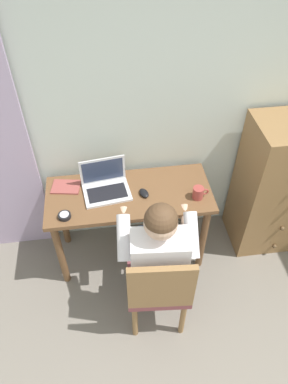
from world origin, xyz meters
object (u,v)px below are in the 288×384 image
at_px(notebook_pad, 66,187).
at_px(chair, 159,287).
at_px(laptop, 106,185).
at_px(person_seated, 157,248).
at_px(computer_mouse, 144,193).
at_px(coffee_mug, 198,193).
at_px(dresser, 278,186).
at_px(desk_clock, 65,216).
at_px(desk, 129,204).

bearing_deg(notebook_pad, chair, -43.44).
bearing_deg(laptop, notebook_pad, 167.37).
bearing_deg(person_seated, chair, -94.27).
distance_m(computer_mouse, coffee_mug, 0.40).
relative_size(dresser, coffee_mug, 10.21).
bearing_deg(desk_clock, notebook_pad, 89.24).
distance_m(person_seated, notebook_pad, 0.86).
bearing_deg(desk, dresser, 2.03).
distance_m(desk, chair, 0.68).
height_order(person_seated, coffee_mug, person_seated).
bearing_deg(notebook_pad, laptop, -2.94).
relative_size(desk, computer_mouse, 12.40).
bearing_deg(computer_mouse, laptop, 143.30).
xyz_separation_m(notebook_pad, coffee_mug, (0.97, -0.24, 0.04)).
bearing_deg(person_seated, laptop, 119.61).
relative_size(desk_clock, coffee_mug, 0.75).
bearing_deg(chair, desk_clock, 140.61).
bearing_deg(desk, coffee_mug, -12.44).
height_order(desk, coffee_mug, coffee_mug).
relative_size(dresser, laptop, 3.32).
bearing_deg(chair, person_seated, 85.73).
bearing_deg(coffee_mug, computer_mouse, 168.15).
relative_size(laptop, coffee_mug, 3.08).
xyz_separation_m(dresser, chair, (-1.10, -0.71, -0.11)).
height_order(dresser, notebook_pad, dresser).
xyz_separation_m(dresser, desk_clock, (-1.70, -0.22, 0.15)).
bearing_deg(desk, desk_clock, -159.81).
xyz_separation_m(desk, computer_mouse, (0.11, -0.03, 0.14)).
xyz_separation_m(desk, person_seated, (0.14, -0.48, 0.06)).
relative_size(desk, desk_clock, 13.78).
relative_size(chair, coffee_mug, 7.42).
height_order(desk_clock, coffee_mug, coffee_mug).
relative_size(desk, dresser, 1.01).
height_order(desk_clock, notebook_pad, desk_clock).
distance_m(computer_mouse, desk_clock, 0.60).
bearing_deg(laptop, desk_clock, -142.42).
distance_m(notebook_pad, coffee_mug, 1.00).
distance_m(dresser, computer_mouse, 1.13).
distance_m(person_seated, computer_mouse, 0.46).
height_order(chair, laptop, laptop).
distance_m(desk, laptop, 0.25).
relative_size(chair, laptop, 2.41).
bearing_deg(desk_clock, desk, 20.19).
xyz_separation_m(dresser, coffee_mug, (-0.73, -0.15, 0.18)).
bearing_deg(dresser, laptop, 179.32).
xyz_separation_m(dresser, person_seated, (-1.09, -0.52, 0.07)).
bearing_deg(dresser, computer_mouse, -176.31).
bearing_deg(dresser, chair, -147.30).
bearing_deg(person_seated, computer_mouse, 93.72).
bearing_deg(chair, notebook_pad, 126.86).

